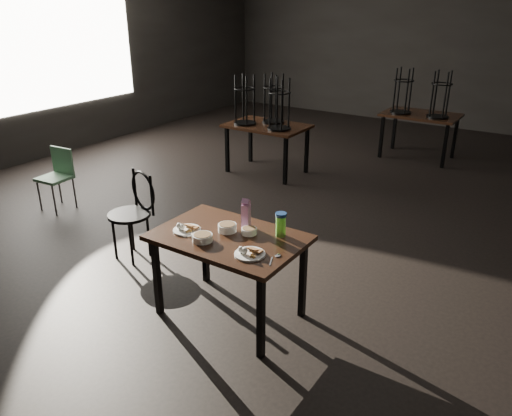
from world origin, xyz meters
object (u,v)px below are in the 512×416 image
Objects in this scene: main_table at (229,244)px; juice_carton at (246,214)px; water_bottle at (281,224)px; bentwood_chair at (135,208)px; school_chair at (58,173)px.

main_table is 4.72× the size of juice_carton.
juice_carton is at bearing -176.41° from water_bottle.
main_table is at bearing -146.45° from water_bottle.
school_chair is at bearing -178.81° from bentwood_chair.
main_table is 1.32× the size of bentwood_chair.
water_bottle is 0.25× the size of school_chair.
juice_carton is 1.51m from bentwood_chair.
main_table is 0.29m from juice_carton.
bentwood_chair is at bearing 176.72° from water_bottle.
water_bottle reaches higher than school_chair.
bentwood_chair is 1.83m from school_chair.
water_bottle is 3.63m from school_chair.
main_table is at bearing -17.16° from school_chair.
juice_carton is 1.29× the size of water_bottle.
water_bottle is at bearing 9.99° from bentwood_chair.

